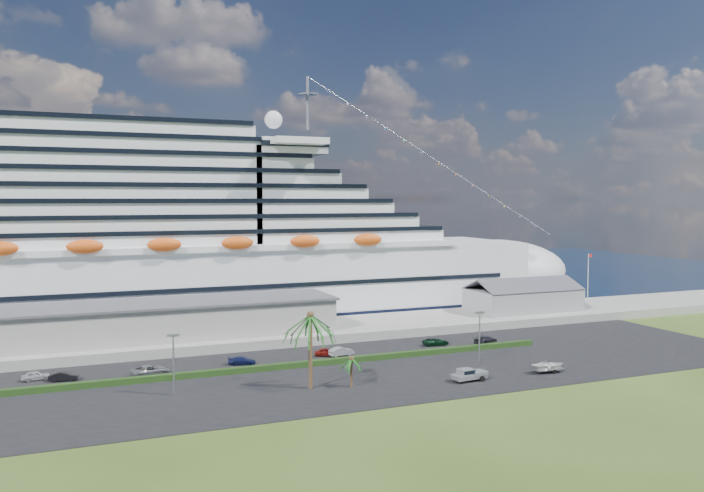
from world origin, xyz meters
name	(u,v)px	position (x,y,z in m)	size (l,w,h in m)	color
ground	(388,389)	(0.00, 0.00, 0.00)	(420.00, 420.00, 0.00)	#334818
asphalt_lot	(357,370)	(0.00, 11.00, 0.06)	(140.00, 38.00, 0.12)	black
wharf	(299,331)	(0.00, 40.00, 0.90)	(240.00, 20.00, 1.80)	gray
water	(211,283)	(0.00, 130.00, 0.01)	(420.00, 160.00, 0.02)	black
cruise_ship	(167,245)	(-21.53, 64.00, 16.69)	(191.00, 38.00, 54.00)	silver
terminal_building	(166,319)	(-25.00, 40.00, 5.01)	(61.00, 15.00, 6.30)	gray
port_shed	(523,299)	(52.00, 40.00, 4.40)	(24.00, 12.31, 7.37)	gray
flagpole	(588,278)	(70.04, 40.00, 8.27)	(1.08, 0.16, 12.00)	silver
hedge	(298,365)	(-8.00, 16.00, 0.57)	(88.00, 1.10, 0.90)	black
lamp_post_left	(173,357)	(-28.00, 8.00, 5.34)	(1.60, 0.35, 8.27)	gray
lamp_post_right	(479,330)	(20.00, 8.00, 5.34)	(1.60, 0.35, 8.27)	gray
palm_tall	(310,324)	(-10.00, 4.00, 9.20)	(8.82, 8.82, 11.13)	#47301E
palm_short	(351,362)	(-4.50, 2.50, 3.67)	(3.53, 3.53, 4.56)	#47301E
parked_car_0	(36,376)	(-45.54, 23.25, 0.79)	(1.57, 3.91, 1.33)	#B5B5B7
parked_car_1	(64,376)	(-41.81, 21.29, 0.78)	(1.41, 4.03, 1.33)	black
parked_car_2	(150,370)	(-29.85, 19.72, 0.89)	(2.57, 5.57, 1.55)	slate
parked_car_3	(242,361)	(-15.64, 21.21, 0.75)	(1.77, 4.35, 1.26)	#141C48
parked_car_4	(326,352)	(-1.15, 21.66, 0.79)	(1.59, 3.96, 1.35)	maroon
parked_car_5	(341,351)	(1.15, 20.91, 0.86)	(1.57, 4.49, 1.48)	#9A9DA1
parked_car_6	(436,342)	(20.01, 22.15, 0.78)	(2.20, 4.77, 1.33)	black
parked_car_7	(486,340)	(28.96, 19.75, 0.86)	(2.08, 5.11, 1.48)	black
pickup_truck	(469,374)	(12.44, -1.08, 1.14)	(5.41, 2.44, 1.85)	black
boat_trailer	(548,365)	(26.14, -1.54, 1.25)	(6.03, 4.07, 1.71)	gray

